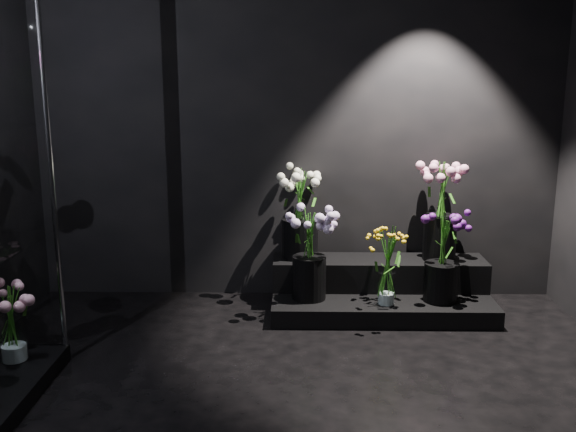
{
  "coord_description": "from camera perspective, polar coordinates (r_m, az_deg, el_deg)",
  "views": [
    {
      "loc": [
        0.02,
        -2.9,
        1.74
      ],
      "look_at": [
        -0.06,
        1.2,
        0.82
      ],
      "focal_mm": 40.0,
      "sensor_mm": 36.0,
      "label": 1
    }
  ],
  "objects": [
    {
      "name": "bouquet_purple",
      "position": [
        4.67,
        13.57,
        -3.11
      ],
      "size": [
        0.39,
        0.39,
        0.66
      ],
      "rotation": [
        0.0,
        0.0,
        0.22
      ],
      "color": "black",
      "rests_on": "display_riser"
    },
    {
      "name": "bouquet_cream_roses",
      "position": [
        4.82,
        1.07,
        0.72
      ],
      "size": [
        0.44,
        0.44,
        0.68
      ],
      "rotation": [
        0.0,
        0.0,
        -0.11
      ],
      "color": "black",
      "rests_on": "display_riser"
    },
    {
      "name": "wall_front",
      "position": [
        0.96,
        -0.11,
        -7.85
      ],
      "size": [
        4.0,
        0.0,
        4.0
      ],
      "primitive_type": "plane",
      "rotation": [
        -1.57,
        0.0,
        0.0
      ],
      "color": "black",
      "rests_on": "floor"
    },
    {
      "name": "bouquet_lilac",
      "position": [
        4.58,
        1.91,
        -2.88
      ],
      "size": [
        0.44,
        0.44,
        0.66
      ],
      "rotation": [
        0.0,
        0.0,
        0.35
      ],
      "color": "black",
      "rests_on": "display_riser"
    },
    {
      "name": "wall_back",
      "position": [
        4.91,
        0.82,
        8.73
      ],
      "size": [
        4.0,
        0.0,
        4.0
      ],
      "primitive_type": "plane",
      "rotation": [
        1.57,
        0.0,
        0.0
      ],
      "color": "black",
      "rests_on": "floor"
    },
    {
      "name": "bouquet_case_base_pink",
      "position": [
        4.06,
        -23.38,
        -8.56
      ],
      "size": [
        0.41,
        0.41,
        0.45
      ],
      "rotation": [
        0.0,
        0.0,
        0.37
      ],
      "color": "white",
      "rests_on": "display_case"
    },
    {
      "name": "bouquet_orange_bells",
      "position": [
        4.54,
        8.81,
        -4.35
      ],
      "size": [
        0.33,
        0.33,
        0.55
      ],
      "rotation": [
        0.0,
        0.0,
        0.3
      ],
      "color": "white",
      "rests_on": "display_riser"
    },
    {
      "name": "display_riser",
      "position": [
        4.89,
        8.17,
        -6.45
      ],
      "size": [
        1.6,
        0.71,
        0.36
      ],
      "color": "black",
      "rests_on": "floor"
    },
    {
      "name": "floor",
      "position": [
        3.38,
        0.6,
        -18.26
      ],
      "size": [
        4.0,
        4.0,
        0.0
      ],
      "primitive_type": "plane",
      "color": "black",
      "rests_on": "ground"
    },
    {
      "name": "bouquet_pink_roses",
      "position": [
        4.9,
        13.47,
        1.02
      ],
      "size": [
        0.4,
        0.4,
        0.74
      ],
      "rotation": [
        0.0,
        0.0,
        -0.15
      ],
      "color": "black",
      "rests_on": "display_riser"
    }
  ]
}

